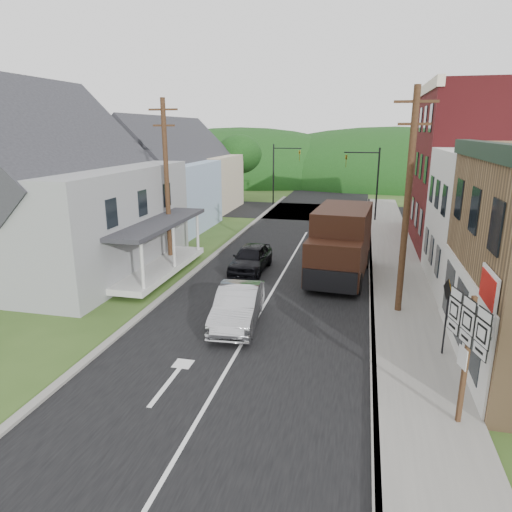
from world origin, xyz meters
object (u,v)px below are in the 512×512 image
Objects in this scene: delivery_van at (340,244)px; warning_sign at (447,306)px; route_sign_cluster at (466,343)px; silver_sedan at (238,306)px; dark_sedan at (251,258)px.

delivery_van reaches higher than warning_sign.
silver_sedan is at bearing 130.25° from route_sign_cluster.
silver_sedan is at bearing -112.65° from delivery_van.
warning_sign is at bearing -13.92° from silver_sedan.
dark_sedan is 1.60× the size of warning_sign.
dark_sedan is 1.23× the size of route_sign_cluster.
warning_sign is (3.84, -7.92, 0.03)m from delivery_van.
delivery_van is 2.49× the size of warning_sign.
silver_sedan is 0.69× the size of delivery_van.
dark_sedan is at bearing 109.94° from route_sign_cluster.
silver_sedan is at bearing 162.05° from warning_sign.
delivery_van is at bearing 106.23° from warning_sign.
route_sign_cluster is 1.30× the size of warning_sign.
delivery_van is 1.92× the size of route_sign_cluster.
route_sign_cluster reaches higher than silver_sedan.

